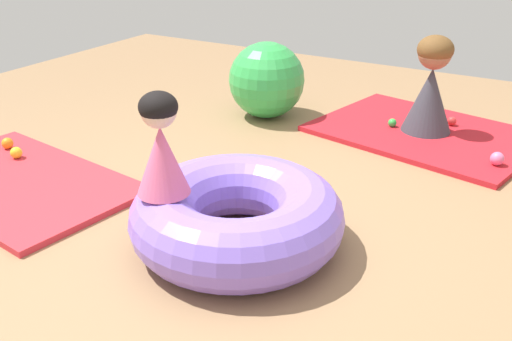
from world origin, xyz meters
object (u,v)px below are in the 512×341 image
Objects in this scene: inflatable_cushion at (237,216)px; play_ball_orange at (7,143)px; play_ball_green at (392,123)px; play_ball_yellow at (16,153)px; child_in_pink at (161,145)px; play_ball_pink at (497,159)px; adult_seated at (431,86)px; exercise_ball_large at (267,80)px; play_ball_red at (452,121)px.

play_ball_orange is at bearing 173.51° from inflatable_cushion.
play_ball_yellow is (-2.08, -1.94, 0.01)m from play_ball_green.
inflatable_cushion is 2.16× the size of child_in_pink.
adult_seated is at bearing 144.92° from play_ball_pink.
child_in_pink is at bearing 78.57° from adult_seated.
child_in_pink is at bearing -13.55° from play_ball_yellow.
adult_seated is 1.17× the size of exercise_ball_large.
play_ball_red is at bearing 33.89° from play_ball_green.
play_ball_pink is (1.30, 1.96, -0.53)m from child_in_pink.
play_ball_orange is (-2.12, 0.24, -0.10)m from inflatable_cushion.
play_ball_orange is at bearing -31.09° from child_in_pink.
play_ball_red is 3.33m from play_ball_yellow.
exercise_ball_large is at bearing -162.69° from play_ball_red.
play_ball_orange is at bearing -126.37° from exercise_ball_large.
play_ball_red is at bearing -119.42° from adult_seated.
inflatable_cushion is at bearing 83.73° from adult_seated.
adult_seated reaches higher than play_ball_green.
play_ball_pink is 1.14× the size of play_ball_orange.
play_ball_yellow reaches higher than play_ball_green.
exercise_ball_large is (-1.91, 0.19, 0.23)m from play_ball_pink.
child_in_pink is 0.82× the size of exercise_ball_large.
adult_seated reaches higher than play_ball_orange.
play_ball_red is 0.87× the size of play_ball_yellow.
play_ball_pink is 1.94m from exercise_ball_large.
play_ball_green is at bearing -117.05° from child_in_pink.
child_in_pink reaches higher than inflatable_cushion.
play_ball_orange is at bearing -141.67° from play_ball_red.
child_in_pink reaches higher than adult_seated.
play_ball_yellow is (-1.64, 0.40, -0.53)m from child_in_pink.
play_ball_orange is (-2.28, -1.85, 0.01)m from play_ball_green.
play_ball_pink is at bearing 59.23° from inflatable_cushion.
play_ball_red is (0.57, 2.37, -0.10)m from inflatable_cushion.
child_in_pink is 0.70× the size of adult_seated.
play_ball_green is (-0.25, -0.05, -0.33)m from adult_seated.
play_ball_yellow is at bearing -23.58° from play_ball_orange.
play_ball_pink is 1.39× the size of play_ball_green.
adult_seated reaches higher than play_ball_pink.
adult_seated is at bearing 78.95° from inflatable_cushion.
play_ball_pink is 0.15× the size of exercise_ball_large.
play_ball_green is at bearing -146.11° from play_ball_red.
play_ball_pink is 0.79m from play_ball_red.
play_ball_red is 3.43m from play_ball_orange.
child_in_pink is at bearing -14.69° from play_ball_orange.
play_ball_green is 1.10m from exercise_ball_large.
inflatable_cushion is at bearing -4.59° from play_ball_yellow.
child_in_pink is 1.98m from play_ball_orange.
play_ball_green is 2.94m from play_ball_orange.
play_ball_yellow is at bearing -29.95° from child_in_pink.
child_in_pink is at bearing -100.65° from play_ball_green.
child_in_pink reaches higher than play_ball_orange.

